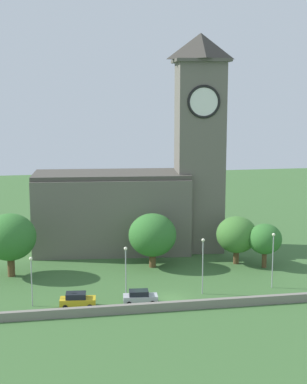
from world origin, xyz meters
name	(u,v)px	position (x,y,z in m)	size (l,w,h in m)	color
ground_plane	(151,264)	(0.00, 15.00, 0.00)	(200.00, 200.00, 0.00)	#3D6633
church	(144,186)	(0.36, 23.69, 10.78)	(32.17, 12.78, 35.26)	#666056
quay_barrier	(178,306)	(0.00, -4.07, 0.54)	(58.16, 0.70, 1.09)	gray
car_yellow	(77,300)	(-12.00, -1.12, 0.95)	(4.52, 2.53, 1.88)	gold
car_silver	(140,297)	(-4.23, -1.20, 0.88)	(4.42, 2.37, 1.75)	silver
streetlamp_west_end	(31,273)	(-17.46, 0.27, 4.28)	(0.44, 0.44, 6.31)	#9EA0A5
streetlamp_west_mid	(126,265)	(-5.78, 0.43, 4.66)	(0.44, 0.44, 6.97)	#9EA0A5
streetlamp_central	(203,257)	(4.36, 0.93, 4.95)	(0.44, 0.44, 7.48)	#9EA0A5
streetlamp_east_mid	(273,252)	(14.23, 1.63, 5.01)	(0.44, 0.44, 7.60)	#9EA0A5
tree_riverside_west	(152,235)	(-0.05, 13.68, 4.95)	(7.17, 7.17, 8.20)	brown
tree_riverside_east	(265,239)	(16.45, 10.51, 4.39)	(5.06, 5.06, 6.70)	brown
tree_by_tower	(237,235)	(12.92, 13.20, 4.55)	(6.22, 6.22, 7.38)	brown
tree_churchyard	(10,237)	(-20.74, 12.86, 5.74)	(7.44, 7.44, 9.13)	brown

